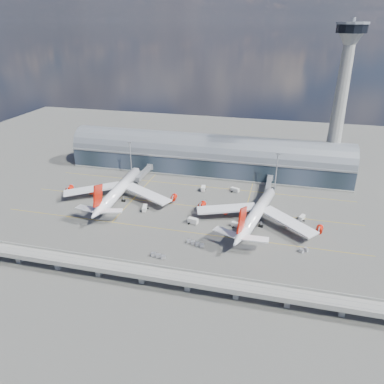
% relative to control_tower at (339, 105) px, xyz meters
% --- Properties ---
extents(ground, '(500.00, 500.00, 0.00)m').
position_rel_control_tower_xyz_m(ground, '(-85.00, -83.00, -51.64)').
color(ground, '#474744').
rests_on(ground, ground).
extents(taxi_lines, '(200.00, 80.12, 0.01)m').
position_rel_control_tower_xyz_m(taxi_lines, '(-85.00, -60.89, -51.63)').
color(taxi_lines, gold).
rests_on(taxi_lines, ground).
extents(terminal, '(200.00, 30.00, 28.00)m').
position_rel_control_tower_xyz_m(terminal, '(-85.00, -5.01, -40.30)').
color(terminal, '#1E2933').
rests_on(terminal, ground).
extents(control_tower, '(19.00, 19.00, 103.00)m').
position_rel_control_tower_xyz_m(control_tower, '(0.00, 0.00, 0.00)').
color(control_tower, gray).
rests_on(control_tower, ground).
extents(guideway, '(220.00, 8.50, 7.20)m').
position_rel_control_tower_xyz_m(guideway, '(-85.00, -138.00, -46.34)').
color(guideway, gray).
rests_on(guideway, ground).
extents(floodlight_mast_left, '(3.00, 0.70, 25.70)m').
position_rel_control_tower_xyz_m(floodlight_mast_left, '(-135.00, -28.00, -38.00)').
color(floodlight_mast_left, gray).
rests_on(floodlight_mast_left, ground).
extents(floodlight_mast_right, '(3.00, 0.70, 25.70)m').
position_rel_control_tower_xyz_m(floodlight_mast_right, '(-35.00, -28.00, -38.00)').
color(floodlight_mast_right, gray).
rests_on(floodlight_mast_right, ground).
extents(airliner_left, '(72.01, 75.64, 23.05)m').
position_rel_control_tower_xyz_m(airliner_left, '(-127.71, -65.85, -45.05)').
color(airliner_left, white).
rests_on(airliner_left, ground).
extents(airliner_right, '(69.26, 72.47, 23.11)m').
position_rel_control_tower_xyz_m(airliner_right, '(-42.86, -75.11, -45.64)').
color(airliner_right, white).
rests_on(airliner_right, ground).
extents(jet_bridge_left, '(4.40, 28.00, 7.25)m').
position_rel_control_tower_xyz_m(jet_bridge_left, '(-124.33, -29.88, -46.46)').
color(jet_bridge_left, gray).
rests_on(jet_bridge_left, ground).
extents(jet_bridge_right, '(4.40, 32.00, 7.25)m').
position_rel_control_tower_xyz_m(jet_bridge_right, '(-38.99, -31.82, -46.46)').
color(jet_bridge_right, gray).
rests_on(jet_bridge_right, ground).
extents(service_truck_0, '(3.53, 6.93, 2.74)m').
position_rel_control_tower_xyz_m(service_truck_0, '(-107.50, -75.23, -50.22)').
color(service_truck_0, silver).
rests_on(service_truck_0, ground).
extents(service_truck_1, '(5.97, 3.77, 3.20)m').
position_rel_control_tower_xyz_m(service_truck_1, '(-76.24, -83.51, -50.02)').
color(service_truck_1, silver).
rests_on(service_truck_1, ground).
extents(service_truck_2, '(7.55, 4.05, 2.63)m').
position_rel_control_tower_xyz_m(service_truck_2, '(-51.80, -81.73, -50.27)').
color(service_truck_2, silver).
rests_on(service_truck_2, ground).
extents(service_truck_3, '(3.86, 5.49, 2.48)m').
position_rel_control_tower_xyz_m(service_truck_3, '(-18.38, -64.42, -50.37)').
color(service_truck_3, silver).
rests_on(service_truck_3, ground).
extents(service_truck_4, '(3.02, 5.48, 3.07)m').
position_rel_control_tower_xyz_m(service_truck_4, '(-80.30, -39.76, -50.09)').
color(service_truck_4, silver).
rests_on(service_truck_4, ground).
extents(service_truck_5, '(5.93, 4.20, 2.68)m').
position_rel_control_tower_xyz_m(service_truck_5, '(-59.89, -36.32, -50.27)').
color(service_truck_5, silver).
rests_on(service_truck_5, ground).
extents(cargo_train_0, '(10.00, 4.33, 1.66)m').
position_rel_control_tower_xyz_m(cargo_train_0, '(-69.98, -104.14, -50.77)').
color(cargo_train_0, gray).
rests_on(cargo_train_0, ground).
extents(cargo_train_1, '(7.95, 3.27, 1.74)m').
position_rel_control_tower_xyz_m(cargo_train_1, '(-84.20, -118.94, -50.73)').
color(cargo_train_1, gray).
rests_on(cargo_train_1, ground).
extents(cargo_train_2, '(5.00, 4.00, 1.68)m').
position_rel_control_tower_xyz_m(cargo_train_2, '(-17.94, -97.14, -50.76)').
color(cargo_train_2, gray).
rests_on(cargo_train_2, ground).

